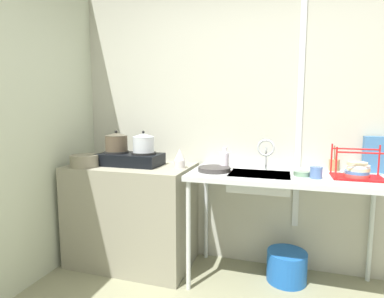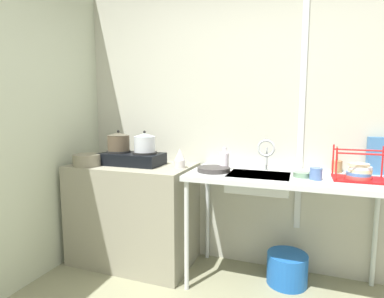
{
  "view_description": "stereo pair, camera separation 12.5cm",
  "coord_description": "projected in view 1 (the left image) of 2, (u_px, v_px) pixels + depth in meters",
  "views": [
    {
      "loc": [
        0.08,
        -1.07,
        1.39
      ],
      "look_at": [
        -0.66,
        1.34,
        1.09
      ],
      "focal_mm": 28.24,
      "sensor_mm": 36.0,
      "label": 1
    },
    {
      "loc": [
        0.2,
        -1.03,
        1.39
      ],
      "look_at": [
        -0.66,
        1.34,
        1.09
      ],
      "focal_mm": 28.24,
      "sensor_mm": 36.0,
      "label": 2
    }
  ],
  "objects": [
    {
      "name": "wall_metal_strip",
      "position": [
        300.0,
        105.0,
        2.54
      ],
      "size": [
        0.05,
        0.01,
        2.11
      ],
      "primitive_type": "cube",
      "color": "silver"
    },
    {
      "name": "cup_by_rack",
      "position": [
        316.0,
        172.0,
        2.18
      ],
      "size": [
        0.09,
        0.09,
        0.09
      ],
      "primitive_type": "cylinder",
      "color": "#4B68A0",
      "rests_on": "counter_sink"
    },
    {
      "name": "utensil_jar",
      "position": [
        334.0,
        165.0,
        2.47
      ],
      "size": [
        0.08,
        0.08,
        0.21
      ],
      "color": "olive",
      "rests_on": "counter_sink"
    },
    {
      "name": "sink_basin",
      "position": [
        259.0,
        181.0,
        2.36
      ],
      "size": [
        0.46,
        0.34,
        0.12
      ],
      "primitive_type": "cube",
      "color": "silver",
      "rests_on": "counter_sink"
    },
    {
      "name": "stove",
      "position": [
        130.0,
        159.0,
        2.73
      ],
      "size": [
        0.57,
        0.31,
        0.12
      ],
      "color": "black",
      "rests_on": "counter_concrete"
    },
    {
      "name": "frying_pan",
      "position": [
        214.0,
        169.0,
        2.44
      ],
      "size": [
        0.26,
        0.26,
        0.04
      ],
      "primitive_type": "cylinder",
      "color": "#363332",
      "rests_on": "counter_sink"
    },
    {
      "name": "dish_rack",
      "position": [
        357.0,
        171.0,
        2.18
      ],
      "size": [
        0.34,
        0.25,
        0.24
      ],
      "color": "red",
      "rests_on": "counter_sink"
    },
    {
      "name": "counter_concrete",
      "position": [
        132.0,
        214.0,
        2.79
      ],
      "size": [
        1.09,
        0.64,
        0.92
      ],
      "primitive_type": "cube",
      "color": "gray",
      "rests_on": "ground"
    },
    {
      "name": "counter_sink",
      "position": [
        284.0,
        183.0,
        2.35
      ],
      "size": [
        1.47,
        0.64,
        0.92
      ],
      "color": "silver",
      "rests_on": "ground"
    },
    {
      "name": "bucket_on_floor",
      "position": [
        287.0,
        266.0,
        2.5
      ],
      "size": [
        0.32,
        0.32,
        0.25
      ],
      "primitive_type": "cylinder",
      "color": "blue",
      "rests_on": "ground"
    },
    {
      "name": "percolator",
      "position": [
        180.0,
        159.0,
        2.58
      ],
      "size": [
        0.1,
        0.1,
        0.17
      ],
      "color": "beige",
      "rests_on": "counter_concrete"
    },
    {
      "name": "cereal_box",
      "position": [
        375.0,
        155.0,
        2.38
      ],
      "size": [
        0.17,
        0.07,
        0.29
      ],
      "primitive_type": "cube",
      "rotation": [
        0.0,
        0.0,
        0.05
      ],
      "color": "teal",
      "rests_on": "counter_sink"
    },
    {
      "name": "pot_on_left_burner",
      "position": [
        116.0,
        142.0,
        2.75
      ],
      "size": [
        0.2,
        0.2,
        0.19
      ],
      "color": "#4C4030",
      "rests_on": "stove"
    },
    {
      "name": "small_bowl_on_drainboard",
      "position": [
        302.0,
        174.0,
        2.27
      ],
      "size": [
        0.12,
        0.12,
        0.04
      ],
      "primitive_type": "cylinder",
      "color": "slate",
      "rests_on": "counter_sink"
    },
    {
      "name": "pot_beside_stove",
      "position": [
        85.0,
        161.0,
        2.64
      ],
      "size": [
        0.24,
        0.24,
        0.1
      ],
      "color": "gray",
      "rests_on": "counter_concrete"
    },
    {
      "name": "wall_back",
      "position": [
        275.0,
        121.0,
        2.67
      ],
      "size": [
        4.48,
        0.1,
        2.64
      ],
      "primitive_type": "cube",
      "color": "#B7B7A7",
      "rests_on": "ground"
    },
    {
      "name": "faucet",
      "position": [
        266.0,
        150.0,
        2.46
      ],
      "size": [
        0.14,
        0.08,
        0.26
      ],
      "color": "silver",
      "rests_on": "counter_sink"
    },
    {
      "name": "bottle_by_sink",
      "position": [
        224.0,
        160.0,
        2.52
      ],
      "size": [
        0.08,
        0.08,
        0.19
      ],
      "color": "white",
      "rests_on": "counter_sink"
    },
    {
      "name": "pot_on_right_burner",
      "position": [
        144.0,
        143.0,
        2.67
      ],
      "size": [
        0.19,
        0.19,
        0.19
      ],
      "color": "silver",
      "rests_on": "stove"
    }
  ]
}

